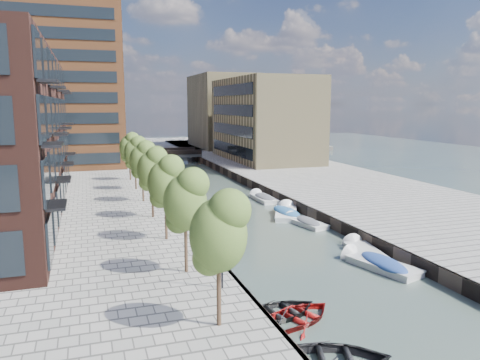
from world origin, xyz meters
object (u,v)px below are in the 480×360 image
tree_1 (185,199)px  motorboat_4 (263,198)px  motorboat_1 (304,222)px  car (235,154)px  tree_3 (152,167)px  tree_6 (129,146)px  tree_2 (165,180)px  motorboat_0 (377,264)px  tree_4 (142,158)px  bridge (164,154)px  tree_0 (218,230)px  tree_5 (135,152)px  motorboat_2 (363,252)px  sloop_2 (299,320)px  sloop_4 (198,224)px  sloop_1 (280,316)px  sloop_3 (202,226)px  motorboat_3 (286,213)px

tree_1 → motorboat_4: size_ratio=1.18×
motorboat_1 → car: car is taller
tree_3 → tree_6: bearing=90.0°
motorboat_1 → tree_1: bearing=-139.5°
tree_2 → motorboat_0: bearing=-30.8°
tree_1 → motorboat_0: 13.59m
tree_6 → car: 28.21m
tree_4 → motorboat_1: bearing=-37.5°
tree_2 → tree_1: bearing=-90.0°
car → tree_6: bearing=-144.3°
bridge → tree_2: size_ratio=2.18×
tree_0 → motorboat_4: (13.28, 29.24, -5.10)m
tree_1 → tree_5: size_ratio=1.00×
motorboat_2 → motorboat_4: 19.98m
tree_5 → sloop_2: (4.43, -33.85, -5.31)m
sloop_4 → motorboat_4: (9.23, 7.94, 0.21)m
motorboat_4 → motorboat_2: bearing=-89.9°
sloop_1 → motorboat_4: bearing=-31.4°
sloop_3 → sloop_4: sloop_4 is taller
tree_0 → tree_1: 7.00m
sloop_2 → motorboat_0: bearing=-79.9°
bridge → sloop_2: size_ratio=3.06×
sloop_4 → car: car is taller
sloop_1 → motorboat_2: (9.62, 7.35, 0.10)m
bridge → tree_5: 34.30m
tree_2 → motorboat_2: size_ratio=1.13×
tree_0 → tree_1: size_ratio=1.00×
sloop_1 → motorboat_4: motorboat_4 is taller
tree_4 → sloop_2: (4.43, -26.85, -5.31)m
bridge → sloop_4: size_ratio=2.94×
motorboat_0 → motorboat_2: (0.74, 2.75, -0.12)m
motorboat_1 → motorboat_0: bearing=-91.8°
tree_2 → tree_4: 14.00m
motorboat_3 → tree_4: bearing=154.1°
bridge → sloop_1: (-4.79, -66.09, -1.39)m
sloop_2 → motorboat_4: (8.85, 28.09, 0.21)m
tree_4 → motorboat_3: size_ratio=1.00×
tree_5 → sloop_4: bearing=-73.5°
tree_6 → motorboat_4: (13.28, -12.76, -5.10)m
car → bridge: bearing=142.4°
motorboat_3 → tree_0: bearing=-120.5°
bridge → tree_3: size_ratio=2.18×
tree_3 → motorboat_2: (13.33, -11.74, -5.21)m
motorboat_2 → tree_4: bearing=125.4°
bridge → sloop_3: bridge is taller
tree_0 → motorboat_1: 22.81m
tree_5 → tree_6: size_ratio=1.00×
tree_2 → car: bearing=66.9°
sloop_2 → motorboat_4: motorboat_4 is taller
bridge → tree_5: bearing=-104.4°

